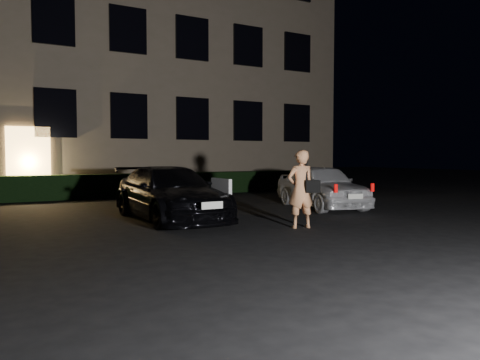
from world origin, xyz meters
TOP-DOWN VIEW (x-y plane):
  - ground at (0.00, 0.00)m, footprint 80.00×80.00m
  - building at (-0.00, 14.99)m, footprint 20.00×8.11m
  - hedge at (0.00, 10.50)m, footprint 15.00×0.70m
  - sedan at (-1.08, 3.88)m, footprint 1.87×4.43m
  - hatch at (3.64, 4.10)m, footprint 2.22×3.96m
  - man at (0.84, 1.33)m, footprint 0.68×0.49m

SIDE VIEW (x-z plane):
  - ground at x=0.00m, z-range 0.00..0.00m
  - hedge at x=0.00m, z-range 0.00..0.85m
  - sedan at x=-1.08m, z-range 0.00..1.26m
  - hatch at x=3.64m, z-range 0.00..1.27m
  - man at x=0.84m, z-range 0.00..1.64m
  - building at x=0.00m, z-range 0.00..12.00m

